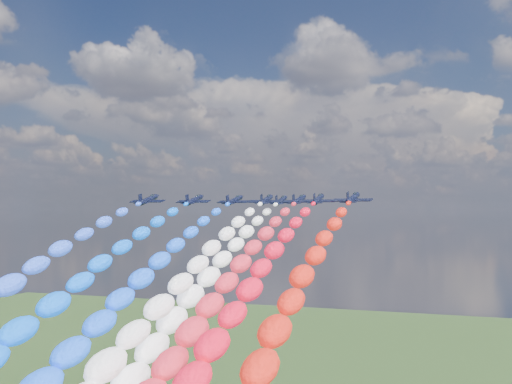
% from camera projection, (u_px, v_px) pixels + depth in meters
% --- Properties ---
extents(jet_0, '(9.57, 12.94, 5.38)m').
position_uv_depth(jet_0, '(148.00, 200.00, 163.08)').
color(jet_0, black).
extents(jet_1, '(9.30, 12.75, 5.38)m').
position_uv_depth(jet_1, '(194.00, 200.00, 167.84)').
color(jet_1, black).
extents(trail_1, '(5.74, 107.10, 45.31)m').
position_uv_depth(trail_1, '(66.00, 308.00, 114.59)').
color(trail_1, blue).
extents(jet_2, '(10.04, 13.27, 5.38)m').
position_uv_depth(jet_2, '(234.00, 200.00, 174.23)').
color(jet_2, black).
extents(trail_2, '(5.74, 107.10, 45.31)m').
position_uv_depth(trail_2, '(131.00, 303.00, 120.99)').
color(trail_2, blue).
extents(jet_3, '(9.72, 13.05, 5.38)m').
position_uv_depth(jet_3, '(266.00, 200.00, 165.32)').
color(jet_3, black).
extents(trail_3, '(5.74, 107.10, 45.31)m').
position_uv_depth(trail_3, '(169.00, 311.00, 112.07)').
color(trail_3, white).
extents(jet_4, '(9.35, 12.78, 5.38)m').
position_uv_depth(jet_4, '(281.00, 201.00, 177.57)').
color(jet_4, black).
extents(trail_4, '(5.74, 107.10, 45.31)m').
position_uv_depth(trail_4, '(200.00, 301.00, 124.33)').
color(trail_4, white).
extents(jet_5, '(9.90, 13.17, 5.38)m').
position_uv_depth(jet_5, '(299.00, 200.00, 166.69)').
color(jet_5, black).
extents(trail_5, '(5.74, 107.10, 45.31)m').
position_uv_depth(trail_5, '(218.00, 309.00, 113.44)').
color(trail_5, red).
extents(jet_6, '(9.54, 12.92, 5.38)m').
position_uv_depth(jet_6, '(318.00, 199.00, 156.99)').
color(jet_6, black).
extents(trail_6, '(5.74, 107.10, 45.31)m').
position_uv_depth(trail_6, '(240.00, 319.00, 103.74)').
color(trail_6, red).
extents(jet_7, '(10.07, 13.29, 5.38)m').
position_uv_depth(jet_7, '(353.00, 198.00, 143.04)').
color(jet_7, black).
extents(trail_7, '(5.74, 107.10, 45.31)m').
position_uv_depth(trail_7, '(283.00, 336.00, 89.79)').
color(trail_7, red).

